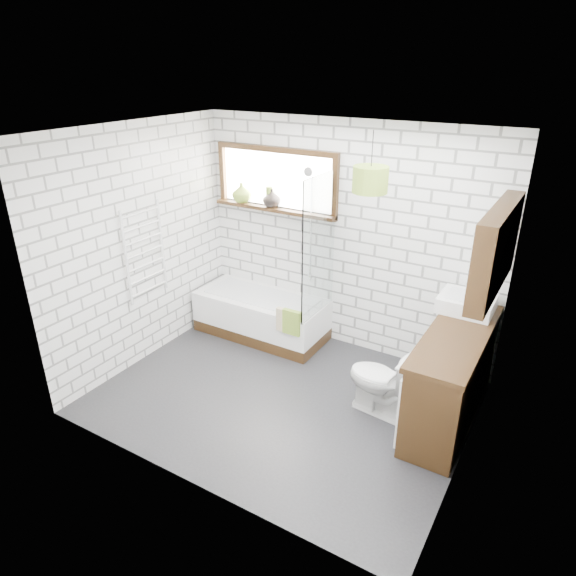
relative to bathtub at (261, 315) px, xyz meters
The scene contains 22 objects.
floor 1.32m from the bathtub, 47.69° to the right, with size 3.40×2.60×0.01m, color black.
ceiling 2.60m from the bathtub, 47.69° to the right, with size 3.40×2.60×0.01m, color white.
wall_back 1.37m from the bathtub, 21.42° to the left, with size 3.40×0.01×2.50m, color white.
wall_front 2.63m from the bathtub, 68.89° to the right, with size 3.40×0.01×2.50m, color white.
wall_left 1.62m from the bathtub, 130.79° to the right, with size 0.01×2.60×2.50m, color white.
wall_right 2.93m from the bathtub, 20.44° to the right, with size 0.01×2.60×2.50m, color white.
window 1.58m from the bathtub, 85.16° to the left, with size 1.52×0.16×0.68m, color black.
towel_radiator 1.56m from the bathtub, 129.22° to the right, with size 0.06×0.52×1.00m, color white.
mirror_cabinet 2.88m from the bathtub, ahead, with size 0.16×1.20×0.70m, color black.
shower_riser 1.24m from the bathtub, 32.12° to the left, with size 0.02×0.02×1.30m, color silver.
bathtub is the anchor object (origin of this frame).
shower_screen 1.25m from the bathtub, ahead, with size 0.02×0.72×1.50m, color white.
towel_green 0.74m from the bathtub, 28.74° to the right, with size 0.20×0.06×0.28m, color olive.
towel_beige 0.67m from the bathtub, 32.21° to the right, with size 0.20×0.05×0.27m, color tan.
vanity 2.38m from the bathtub, 10.54° to the right, with size 0.49×1.52×0.87m, color black.
basin 2.37m from the bathtub, ahead, with size 0.49×0.43×0.14m, color white.
tap 2.54m from the bathtub, ahead, with size 0.03×0.03×0.15m, color silver.
toilet 1.91m from the bathtub, 20.72° to the right, with size 0.67×0.38×0.68m, color white.
vase_olive 1.43m from the bathtub, 147.38° to the left, with size 0.22×0.22×0.23m, color olive.
vase_dark 1.36m from the bathtub, 91.52° to the left, with size 0.20×0.20×0.21m, color black.
bottle 1.37m from the bathtub, 98.40° to the left, with size 0.07×0.07×0.22m, color olive.
pendant 2.38m from the bathtub, 16.96° to the right, with size 0.30×0.30×0.22m, color olive.
Camera 1 is at (2.17, -3.52, 3.03)m, focal length 32.00 mm.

